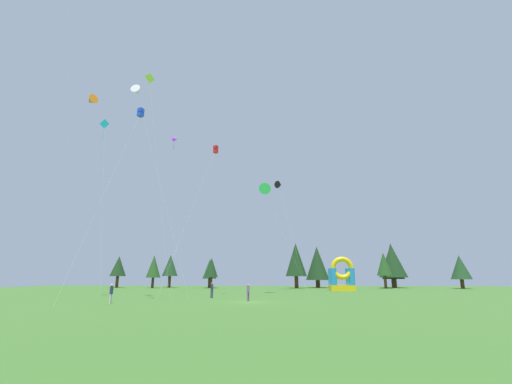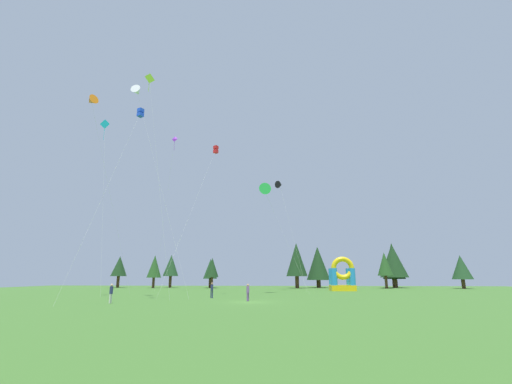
% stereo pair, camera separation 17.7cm
% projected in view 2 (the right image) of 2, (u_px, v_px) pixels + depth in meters
% --- Properties ---
extents(ground_plane, '(120.00, 120.00, 0.00)m').
position_uv_depth(ground_plane, '(250.00, 302.00, 33.64)').
color(ground_plane, '#3D6B28').
extents(kite_purple_diamond, '(3.86, 5.12, 26.12)m').
position_uv_depth(kite_purple_diamond, '(174.00, 142.00, 60.30)').
color(kite_purple_diamond, purple).
rests_on(kite_purple_diamond, ground_plane).
extents(kite_lime_diamond, '(4.30, 0.77, 25.21)m').
position_uv_depth(kite_lime_diamond, '(149.00, 82.00, 40.24)').
color(kite_lime_diamond, '#8CD826').
rests_on(kite_lime_diamond, ground_plane).
extents(kite_green_delta, '(7.53, 2.20, 16.38)m').
position_uv_depth(kite_green_delta, '(264.00, 190.00, 53.56)').
color(kite_green_delta, green).
rests_on(kite_green_delta, ground_plane).
extents(kite_blue_box, '(3.65, 6.72, 21.13)m').
position_uv_depth(kite_blue_box, '(140.00, 114.00, 39.59)').
color(kite_blue_box, blue).
rests_on(kite_blue_box, ground_plane).
extents(kite_white_delta, '(8.69, 1.42, 26.40)m').
position_uv_depth(kite_white_delta, '(137.00, 92.00, 44.74)').
color(kite_white_delta, white).
rests_on(kite_white_delta, ground_plane).
extents(kite_black_delta, '(5.09, 4.21, 19.76)m').
position_uv_depth(kite_black_delta, '(280.00, 185.00, 64.37)').
color(kite_black_delta, black).
rests_on(kite_black_delta, ground_plane).
extents(kite_cyan_diamond, '(4.09, 3.38, 24.56)m').
position_uv_depth(kite_cyan_diamond, '(105.00, 127.00, 50.68)').
color(kite_cyan_diamond, '#19B7CC').
rests_on(kite_cyan_diamond, ground_plane).
extents(kite_orange_delta, '(5.19, 8.49, 25.89)m').
position_uv_depth(kite_orange_delta, '(91.00, 101.00, 46.06)').
color(kite_orange_delta, orange).
rests_on(kite_orange_delta, ground_plane).
extents(kite_red_box, '(5.01, 7.82, 20.42)m').
position_uv_depth(kite_red_box, '(216.00, 150.00, 48.93)').
color(kite_red_box, red).
rests_on(kite_red_box, ground_plane).
extents(person_near_camera, '(0.40, 0.40, 1.68)m').
position_uv_depth(person_near_camera, '(248.00, 291.00, 35.11)').
color(person_near_camera, '#724C8C').
rests_on(person_near_camera, ground_plane).
extents(person_midfield, '(0.37, 0.37, 1.76)m').
position_uv_depth(person_midfield, '(111.00, 292.00, 32.24)').
color(person_midfield, silver).
rests_on(person_midfield, ground_plane).
extents(person_far_side, '(0.33, 0.33, 1.73)m').
position_uv_depth(person_far_side, '(212.00, 289.00, 40.05)').
color(person_far_side, navy).
rests_on(person_far_side, ground_plane).
extents(inflatable_orange_dome, '(4.12, 3.79, 5.76)m').
position_uv_depth(inflatable_orange_dome, '(342.00, 278.00, 60.07)').
color(inflatable_orange_dome, yellow).
rests_on(inflatable_orange_dome, ground_plane).
extents(tree_row_0, '(3.48, 3.48, 6.89)m').
position_uv_depth(tree_row_0, '(119.00, 266.00, 77.97)').
color(tree_row_0, '#4C331E').
rests_on(tree_row_0, ground_plane).
extents(tree_row_1, '(3.07, 3.07, 6.93)m').
position_uv_depth(tree_row_1, '(154.00, 267.00, 75.66)').
color(tree_row_1, '#4C331E').
rests_on(tree_row_1, ground_plane).
extents(tree_row_2, '(3.46, 3.46, 7.22)m').
position_uv_depth(tree_row_2, '(171.00, 266.00, 78.75)').
color(tree_row_2, '#4C331E').
rests_on(tree_row_2, ground_plane).
extents(tree_row_3, '(3.11, 3.11, 6.23)m').
position_uv_depth(tree_row_3, '(210.00, 269.00, 77.19)').
color(tree_row_3, '#4C331E').
rests_on(tree_row_3, ground_plane).
extents(tree_row_4, '(2.79, 2.79, 6.34)m').
position_uv_depth(tree_row_4, '(212.00, 268.00, 74.54)').
color(tree_row_4, '#4C331E').
rests_on(tree_row_4, ground_plane).
extents(tree_row_5, '(4.52, 4.52, 9.51)m').
position_uv_depth(tree_row_5, '(297.00, 260.00, 74.77)').
color(tree_row_5, '#4C331E').
rests_on(tree_row_5, ground_plane).
extents(tree_row_6, '(5.16, 5.16, 9.00)m').
position_uv_depth(tree_row_6, '(318.00, 263.00, 77.80)').
color(tree_row_6, '#4C331E').
rests_on(tree_row_6, ground_plane).
extents(tree_row_7, '(3.13, 3.13, 7.36)m').
position_uv_depth(tree_row_7, '(385.00, 264.00, 72.53)').
color(tree_row_7, '#4C331E').
rests_on(tree_row_7, ground_plane).
extents(tree_row_8, '(4.73, 4.73, 9.76)m').
position_uv_depth(tree_row_8, '(393.00, 261.00, 77.17)').
color(tree_row_8, '#4C331E').
rests_on(tree_row_8, ground_plane).
extents(tree_row_9, '(6.02, 6.02, 9.42)m').
position_uv_depth(tree_row_9, '(393.00, 261.00, 77.15)').
color(tree_row_9, '#4C331E').
rests_on(tree_row_9, ground_plane).
extents(tree_row_10, '(4.01, 4.01, 6.73)m').
position_uv_depth(tree_row_10, '(461.00, 267.00, 71.50)').
color(tree_row_10, '#4C331E').
rests_on(tree_row_10, ground_plane).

